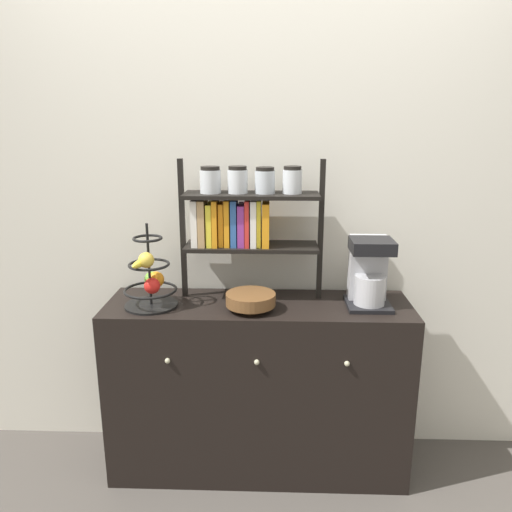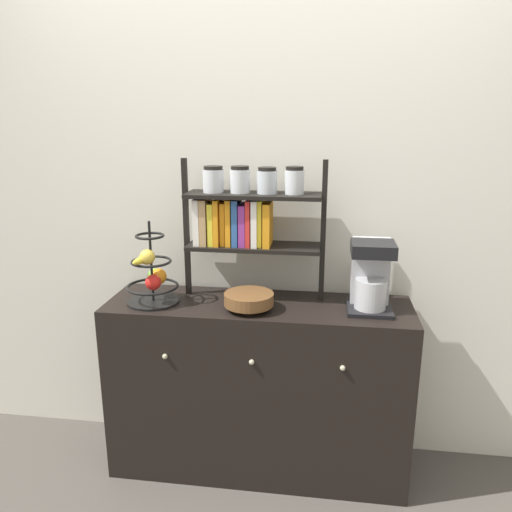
% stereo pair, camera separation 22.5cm
% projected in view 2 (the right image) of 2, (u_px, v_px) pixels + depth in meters
% --- Properties ---
extents(ground_plane, '(12.00, 12.00, 0.00)m').
position_uv_depth(ground_plane, '(252.00, 492.00, 2.35)').
color(ground_plane, '#47423D').
extents(wall_back, '(7.00, 0.05, 2.60)m').
position_uv_depth(wall_back, '(265.00, 203.00, 2.44)').
color(wall_back, silver).
rests_on(wall_back, ground_plane).
extents(sideboard, '(1.42, 0.43, 0.87)m').
position_uv_depth(sideboard, '(258.00, 387.00, 2.43)').
color(sideboard, black).
rests_on(sideboard, ground_plane).
extents(coffee_maker, '(0.20, 0.22, 0.32)m').
position_uv_depth(coffee_maker, '(371.00, 276.00, 2.22)').
color(coffee_maker, black).
rests_on(coffee_maker, sideboard).
extents(fruit_stand, '(0.24, 0.24, 0.39)m').
position_uv_depth(fruit_stand, '(152.00, 276.00, 2.30)').
color(fruit_stand, black).
rests_on(fruit_stand, sideboard).
extents(wooden_bowl, '(0.22, 0.22, 0.08)m').
position_uv_depth(wooden_bowl, '(249.00, 300.00, 2.24)').
color(wooden_bowl, brown).
rests_on(wooden_bowl, sideboard).
extents(shelf_hutch, '(0.67, 0.20, 0.66)m').
position_uv_depth(shelf_hutch, '(243.00, 214.00, 2.31)').
color(shelf_hutch, black).
rests_on(shelf_hutch, sideboard).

